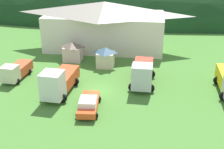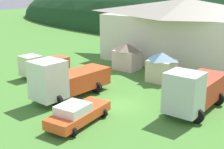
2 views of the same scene
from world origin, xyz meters
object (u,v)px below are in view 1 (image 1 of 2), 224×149
object	(u,v)px
play_shed_pink	(73,51)
heavy_rig_white	(59,81)
tow_truck_silver	(143,73)
depot_building	(105,25)
traffic_cone_near_pickup	(70,77)
light_truck_cream	(16,71)
play_shed_cream	(105,57)
service_pickup_orange	(89,104)

from	to	relation	value
play_shed_pink	heavy_rig_white	distance (m)	11.28
heavy_rig_white	tow_truck_silver	size ratio (longest dim) A/B	1.07
tow_truck_silver	depot_building	bearing A→B (deg)	-152.17
depot_building	traffic_cone_near_pickup	size ratio (longest dim) A/B	37.45
depot_building	traffic_cone_near_pickup	xyz separation A→B (m)	(-2.92, -12.90, -4.15)
light_truck_cream	tow_truck_silver	distance (m)	17.08
light_truck_cream	traffic_cone_near_pickup	world-z (taller)	light_truck_cream
traffic_cone_near_pickup	play_shed_cream	bearing A→B (deg)	44.96
light_truck_cream	service_pickup_orange	world-z (taller)	light_truck_cream
tow_truck_silver	play_shed_pink	bearing A→B (deg)	-122.07
play_shed_pink	tow_truck_silver	distance (m)	13.28
play_shed_cream	traffic_cone_near_pickup	size ratio (longest dim) A/B	5.32
depot_building	traffic_cone_near_pickup	bearing A→B (deg)	-102.74
play_shed_cream	play_shed_pink	bearing A→B (deg)	162.09
play_shed_cream	light_truck_cream	bearing A→B (deg)	-152.47
play_shed_pink	heavy_rig_white	size ratio (longest dim) A/B	0.40
play_shed_pink	traffic_cone_near_pickup	distance (m)	6.38
light_truck_cream	heavy_rig_white	size ratio (longest dim) A/B	0.73
service_pickup_orange	traffic_cone_near_pickup	xyz separation A→B (m)	(-4.35, 8.36, -0.83)
depot_building	service_pickup_orange	distance (m)	21.56
play_shed_cream	heavy_rig_white	distance (m)	10.40
play_shed_cream	light_truck_cream	world-z (taller)	play_shed_cream
heavy_rig_white	tow_truck_silver	bearing A→B (deg)	116.00
play_shed_pink	light_truck_cream	distance (m)	9.73
light_truck_cream	traffic_cone_near_pickup	distance (m)	7.35
tow_truck_silver	play_shed_cream	bearing A→B (deg)	-133.04
tow_truck_silver	traffic_cone_near_pickup	distance (m)	10.23
depot_building	service_pickup_orange	bearing A→B (deg)	-86.15
heavy_rig_white	traffic_cone_near_pickup	bearing A→B (deg)	-175.22
depot_building	service_pickup_orange	world-z (taller)	depot_building
play_shed_cream	traffic_cone_near_pickup	distance (m)	6.31
service_pickup_orange	traffic_cone_near_pickup	size ratio (longest dim) A/B	9.48
play_shed_cream	service_pickup_orange	world-z (taller)	play_shed_cream
play_shed_cream	traffic_cone_near_pickup	world-z (taller)	play_shed_cream
heavy_rig_white	tow_truck_silver	world-z (taller)	heavy_rig_white
play_shed_pink	tow_truck_silver	bearing A→B (deg)	-33.20
play_shed_pink	traffic_cone_near_pickup	size ratio (longest dim) A/B	5.40
depot_building	play_shed_cream	bearing A→B (deg)	-80.65
service_pickup_orange	depot_building	bearing A→B (deg)	179.42
heavy_rig_white	tow_truck_silver	distance (m)	10.72
play_shed_pink	traffic_cone_near_pickup	xyz separation A→B (m)	(1.11, -6.08, -1.60)
play_shed_cream	heavy_rig_white	xyz separation A→B (m)	(-4.29, -9.47, 0.19)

